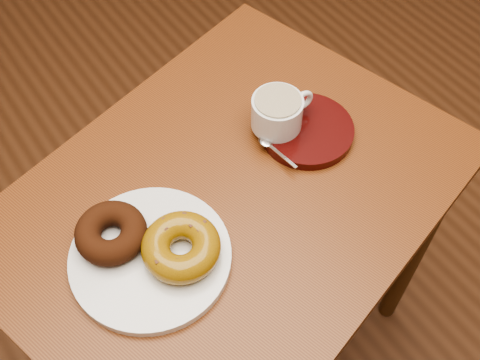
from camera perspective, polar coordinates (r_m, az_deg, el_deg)
ground at (r=1.79m, az=-0.35°, el=-3.21°), size 6.00×6.00×0.00m
cafe_table at (r=1.07m, az=-0.88°, el=-4.65°), size 0.88×0.75×0.71m
donut_plate at (r=0.91m, az=-8.48°, el=-7.23°), size 0.29×0.29×0.01m
donut_cinnamon at (r=0.91m, az=-12.14°, el=-4.92°), size 0.13×0.13×0.04m
donut_caramel at (r=0.88m, az=-5.61°, el=-6.33°), size 0.15×0.15×0.04m
saucer at (r=1.05m, az=6.36°, el=4.70°), size 0.20×0.20×0.02m
coffee_cup at (r=1.02m, az=3.61°, el=6.47°), size 0.12×0.09×0.06m
teaspoon at (r=1.01m, az=2.70°, el=3.40°), size 0.02×0.09×0.01m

